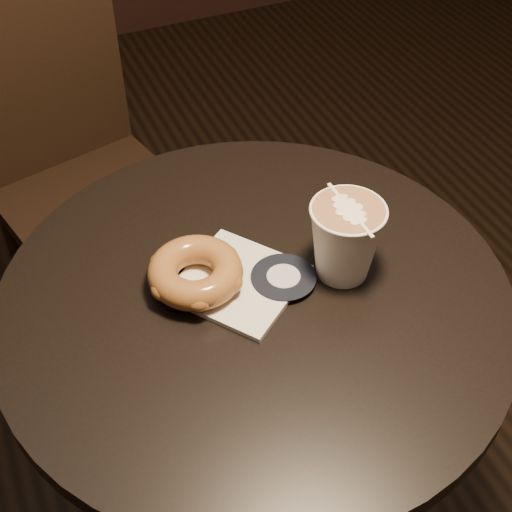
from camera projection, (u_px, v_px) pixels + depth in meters
name	position (u px, v px, depth m)	size (l,w,h in m)	color
cafe_table	(255.00, 380.00, 1.10)	(0.70, 0.70, 0.75)	black
chair	(68.00, 145.00, 1.57)	(0.46, 0.46, 0.95)	black
pastry_bag	(239.00, 282.00, 0.97)	(0.15, 0.15, 0.01)	silver
doughnut	(195.00, 272.00, 0.95)	(0.13, 0.13, 0.04)	brown
latte_cup	(345.00, 241.00, 0.95)	(0.10, 0.10, 0.11)	white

